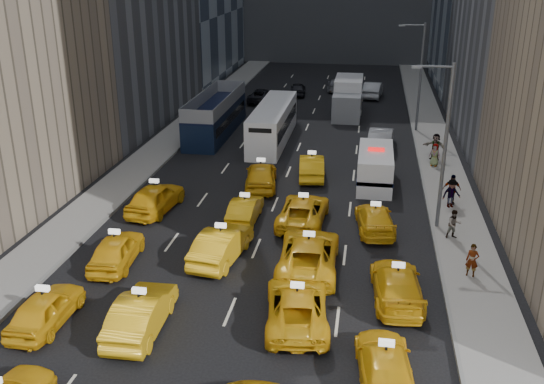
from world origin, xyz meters
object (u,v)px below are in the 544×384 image
(double_decker, at_px, (216,114))
(city_bus, at_px, (273,123))
(pedestrian_0, at_px, (472,260))
(box_truck, at_px, (348,98))
(nypd_van, at_px, (375,168))

(double_decker, xyz_separation_m, city_bus, (5.04, -1.35, -0.21))
(city_bus, height_order, pedestrian_0, city_bus)
(double_decker, relative_size, city_bus, 1.02)
(double_decker, xyz_separation_m, pedestrian_0, (17.66, -22.05, -0.73))
(double_decker, distance_m, box_truck, 13.48)
(nypd_van, relative_size, double_decker, 0.50)
(city_bus, xyz_separation_m, box_truck, (5.52, 9.71, 0.20))
(box_truck, height_order, pedestrian_0, box_truck)
(double_decker, distance_m, city_bus, 5.23)
(nypd_van, distance_m, city_bus, 11.97)
(nypd_van, height_order, double_decker, double_decker)
(double_decker, bearing_deg, nypd_van, -33.82)
(double_decker, bearing_deg, box_truck, 41.99)
(city_bus, bearing_deg, pedestrian_0, -59.89)
(pedestrian_0, bearing_deg, city_bus, 137.24)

